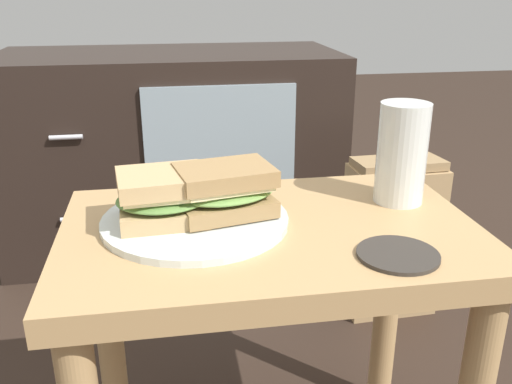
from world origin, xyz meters
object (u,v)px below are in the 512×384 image
Objects in this scene: beer_glass at (402,155)px; tv_cabinet at (174,151)px; sandwich_back at (225,190)px; paper_bag at (391,237)px; coaster at (398,255)px; plate at (195,220)px; sandwich_front at (163,197)px.

tv_cabinet is at bearing 109.60° from beer_glass.
sandwich_back is (0.05, -0.92, 0.21)m from tv_cabinet.
beer_glass is 0.38× the size of paper_bag.
sandwich_back reaches higher than coaster.
plate is 0.06m from sandwich_back.
plate is at bearing -137.64° from paper_bag.
plate is at bearing -173.50° from beer_glass.
sandwich_back is 0.24m from coaster.
coaster is (0.23, -0.14, -0.00)m from plate.
coaster is at bearing -112.64° from beer_glass.
coaster reaches higher than paper_bag.
sandwich_back reaches higher than sandwich_front.
beer_glass is at bearing 6.50° from plate.
sandwich_front is 0.31m from coaster.
tv_cabinet is 3.80× the size of plate.
sandwich_front is 0.08m from sandwich_back.
beer_glass is 0.56m from paper_bag.
coaster is (-0.07, -0.17, -0.07)m from beer_glass.
plate is at bearing 3.55° from sandwich_front.
paper_bag is (0.53, 0.45, -0.31)m from sandwich_front.
coaster is at bearing -25.87° from sandwich_front.
sandwich_back is 1.03× the size of beer_glass.
sandwich_front is at bearing -176.45° from plate.
tv_cabinet is at bearing 136.23° from paper_bag.
tv_cabinet reaches higher than paper_bag.
sandwich_front is at bearing -139.80° from paper_bag.
beer_glass is 1.50× the size of coaster.
beer_glass is at bearing 6.14° from sandwich_front.
plate reaches higher than paper_bag.
sandwich_front is 0.76m from paper_bag.
paper_bag is (0.50, -0.48, -0.10)m from tv_cabinet.
sandwich_front reaches higher than plate.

